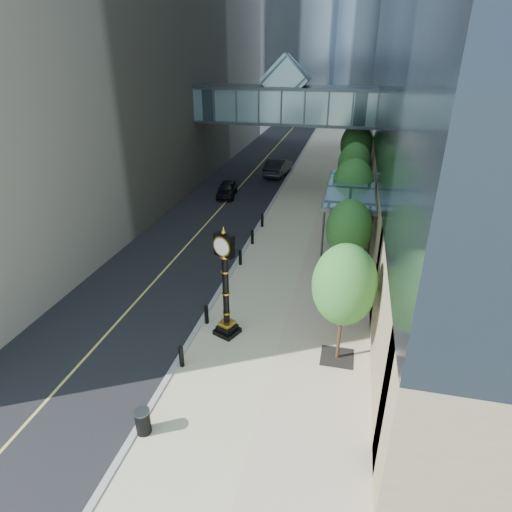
# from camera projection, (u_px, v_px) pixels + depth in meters

# --- Properties ---
(ground) EXTENTS (320.00, 320.00, 0.00)m
(ground) POSITION_uv_depth(u_px,v_px,m) (238.00, 394.00, 16.52)
(ground) COLOR gray
(ground) RESTS_ON ground
(road) EXTENTS (8.00, 180.00, 0.02)m
(road) POSITION_uv_depth(u_px,v_px,m) (267.00, 157.00, 53.01)
(road) COLOR black
(road) RESTS_ON ground
(sidewalk) EXTENTS (8.00, 180.00, 0.06)m
(sidewalk) POSITION_uv_depth(u_px,v_px,m) (332.00, 160.00, 51.40)
(sidewalk) COLOR #B6AD8C
(sidewalk) RESTS_ON ground
(curb) EXTENTS (0.25, 180.00, 0.07)m
(curb) POSITION_uv_depth(u_px,v_px,m) (299.00, 158.00, 52.19)
(curb) COLOR gray
(curb) RESTS_ON ground
(skywalk) EXTENTS (17.00, 4.20, 5.80)m
(skywalk) POSITION_uv_depth(u_px,v_px,m) (285.00, 102.00, 38.32)
(skywalk) COLOR slate
(skywalk) RESTS_ON ground
(entrance_canopy) EXTENTS (3.00, 8.00, 4.38)m
(entrance_canopy) POSITION_uv_depth(u_px,v_px,m) (351.00, 190.00, 26.28)
(entrance_canopy) COLOR #383F44
(entrance_canopy) RESTS_ON ground
(bollard_row) EXTENTS (0.20, 16.20, 0.90)m
(bollard_row) POSITION_uv_depth(u_px,v_px,m) (233.00, 270.00, 24.73)
(bollard_row) COLOR black
(bollard_row) RESTS_ON sidewalk
(street_trees) EXTENTS (2.90, 28.74, 5.95)m
(street_trees) POSITION_uv_depth(u_px,v_px,m) (353.00, 182.00, 29.28)
(street_trees) COLOR black
(street_trees) RESTS_ON sidewalk
(street_clock) EXTENTS (1.29, 1.29, 5.21)m
(street_clock) POSITION_uv_depth(u_px,v_px,m) (226.00, 291.00, 18.99)
(street_clock) COLOR black
(street_clock) RESTS_ON sidewalk
(trash_bin) EXTENTS (0.52, 0.52, 0.90)m
(trash_bin) POSITION_uv_depth(u_px,v_px,m) (143.00, 422.00, 14.63)
(trash_bin) COLOR black
(trash_bin) RESTS_ON sidewalk
(pedestrian) EXTENTS (0.72, 0.52, 1.84)m
(pedestrian) POSITION_uv_depth(u_px,v_px,m) (345.00, 271.00, 23.56)
(pedestrian) COLOR beige
(pedestrian) RESTS_ON sidewalk
(car_near) EXTENTS (2.05, 4.05, 1.32)m
(car_near) POSITION_uv_depth(u_px,v_px,m) (227.00, 189.00, 38.40)
(car_near) COLOR black
(car_near) RESTS_ON road
(car_far) EXTENTS (2.34, 5.39, 1.72)m
(car_far) POSITION_uv_depth(u_px,v_px,m) (278.00, 167.00, 44.86)
(car_far) COLOR black
(car_far) RESTS_ON road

